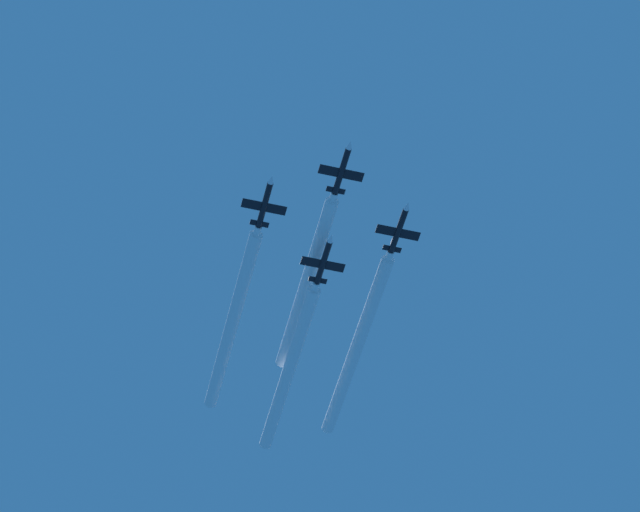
{
  "coord_description": "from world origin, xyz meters",
  "views": [
    {
      "loc": [
        39.14,
        147.41,
        2.21
      ],
      "look_at": [
        0.09,
        -10.03,
        208.11
      ],
      "focal_mm": 72.13,
      "sensor_mm": 36.0,
      "label": 1
    }
  ],
  "objects_px": {
    "jet_left_wingman": "(399,229)",
    "jet_right_wingman": "(265,203)",
    "jet_slot": "(324,261)",
    "jet_lead": "(342,169)"
  },
  "relations": [
    {
      "from": "jet_left_wingman",
      "to": "jet_right_wingman",
      "type": "bearing_deg",
      "value": -1.17
    },
    {
      "from": "jet_left_wingman",
      "to": "jet_slot",
      "type": "xyz_separation_m",
      "value": [
        13.15,
        -9.74,
        -2.35
      ]
    },
    {
      "from": "jet_lead",
      "to": "jet_left_wingman",
      "type": "bearing_deg",
      "value": -146.44
    },
    {
      "from": "jet_left_wingman",
      "to": "jet_slot",
      "type": "relative_size",
      "value": 1.0
    },
    {
      "from": "jet_right_wingman",
      "to": "jet_slot",
      "type": "distance_m",
      "value": 17.23
    },
    {
      "from": "jet_right_wingman",
      "to": "jet_slot",
      "type": "xyz_separation_m",
      "value": [
        -14.31,
        -9.18,
        -2.79
      ]
    },
    {
      "from": "jet_left_wingman",
      "to": "jet_right_wingman",
      "type": "relative_size",
      "value": 1.0
    },
    {
      "from": "jet_lead",
      "to": "jet_slot",
      "type": "bearing_deg",
      "value": -93.14
    },
    {
      "from": "jet_lead",
      "to": "jet_right_wingman",
      "type": "bearing_deg",
      "value": -36.99
    },
    {
      "from": "jet_left_wingman",
      "to": "jet_slot",
      "type": "height_order",
      "value": "jet_left_wingman"
    }
  ]
}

